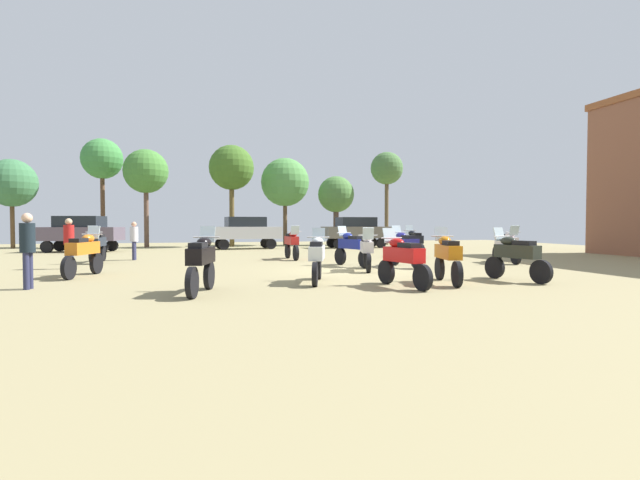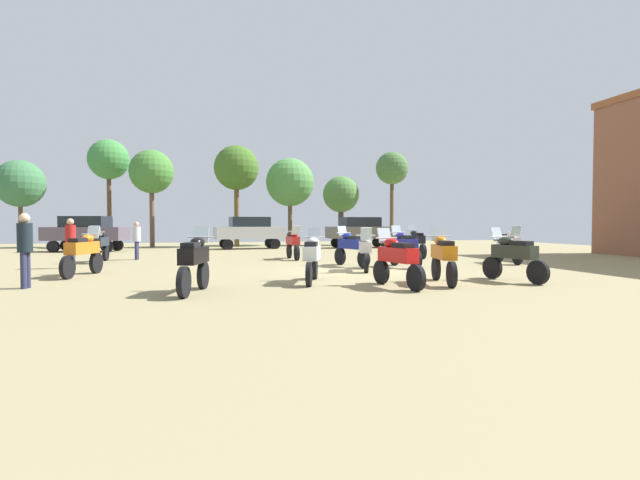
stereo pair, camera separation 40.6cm
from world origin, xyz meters
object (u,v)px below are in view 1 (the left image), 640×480
(motorcycle_8, at_px, (201,261))
(tree_4, at_px, (387,170))
(car_1, at_px, (356,230))
(tree_7, at_px, (285,183))
(tree_5, at_px, (336,195))
(tree_3, at_px, (12,183))
(motorcycle_6, at_px, (448,256))
(car_2, at_px, (80,231))
(car_3, at_px, (245,230))
(tree_6, at_px, (146,172))
(motorcycle_3, at_px, (84,252))
(motorcycle_5, at_px, (292,243))
(person_2, at_px, (134,238))
(tree_1, at_px, (102,160))
(motorcycle_4, at_px, (405,247))
(tree_2, at_px, (232,168))
(motorcycle_10, at_px, (367,249))
(motorcycle_12, at_px, (403,258))
(person_1, at_px, (69,239))
(motorcycle_7, at_px, (98,244))
(person_3, at_px, (28,244))
(motorcycle_13, at_px, (317,256))
(motorcycle_1, at_px, (516,255))
(motorcycle_9, at_px, (507,244))
(motorcycle_2, at_px, (414,242))

(motorcycle_8, distance_m, tree_4, 26.82)
(car_1, height_order, tree_7, tree_7)
(tree_5, bearing_deg, tree_3, 179.41)
(motorcycle_6, distance_m, car_2, 21.84)
(car_3, distance_m, tree_6, 8.12)
(motorcycle_3, distance_m, tree_7, 21.64)
(motorcycle_5, height_order, person_2, person_2)
(car_1, relative_size, tree_1, 0.60)
(car_3, bearing_deg, motorcycle_4, -168.84)
(car_3, bearing_deg, car_1, -98.99)
(person_2, bearing_deg, tree_3, -139.17)
(motorcycle_5, relative_size, motorcycle_6, 0.95)
(car_3, height_order, tree_1, tree_1)
(motorcycle_4, relative_size, tree_2, 0.32)
(tree_3, bearing_deg, tree_2, -3.32)
(person_2, bearing_deg, motorcycle_10, 54.90)
(motorcycle_8, bearing_deg, car_2, 124.71)
(motorcycle_12, distance_m, person_1, 11.79)
(car_1, bearing_deg, tree_3, 76.20)
(motorcycle_4, relative_size, motorcycle_5, 1.06)
(tree_4, distance_m, tree_5, 4.38)
(car_3, height_order, tree_5, tree_5)
(motorcycle_6, distance_m, motorcycle_7, 14.04)
(motorcycle_12, bearing_deg, person_3, 156.67)
(person_2, bearing_deg, motorcycle_4, 64.35)
(tree_4, height_order, tree_6, tree_4)
(motorcycle_3, bearing_deg, motorcycle_13, -11.12)
(motorcycle_10, bearing_deg, person_1, -2.51)
(motorcycle_6, bearing_deg, motorcycle_8, -163.72)
(motorcycle_7, distance_m, tree_6, 13.45)
(tree_5, bearing_deg, motorcycle_1, -93.13)
(tree_1, bearing_deg, tree_2, -9.42)
(motorcycle_4, xyz_separation_m, motorcycle_5, (-3.32, 4.60, -0.01))
(motorcycle_6, relative_size, tree_4, 0.32)
(motorcycle_10, relative_size, motorcycle_13, 0.94)
(tree_5, bearing_deg, motorcycle_3, -125.20)
(motorcycle_8, relative_size, tree_4, 0.30)
(motorcycle_13, relative_size, car_1, 0.50)
(motorcycle_13, bearing_deg, tree_4, 80.93)
(motorcycle_13, bearing_deg, motorcycle_5, 101.32)
(tree_2, relative_size, tree_3, 1.23)
(motorcycle_10, distance_m, person_1, 10.31)
(motorcycle_6, relative_size, car_3, 0.50)
(motorcycle_9, relative_size, person_3, 1.22)
(motorcycle_2, height_order, motorcycle_5, motorcycle_2)
(car_1, bearing_deg, person_1, 126.50)
(motorcycle_10, bearing_deg, tree_2, -64.71)
(person_3, bearing_deg, motorcycle_1, -87.35)
(motorcycle_5, height_order, person_1, person_1)
(motorcycle_6, bearing_deg, car_3, 114.00)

